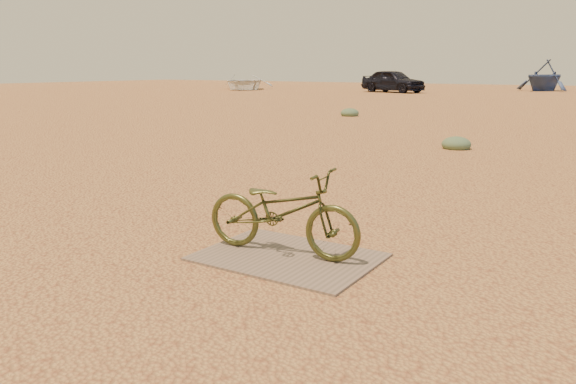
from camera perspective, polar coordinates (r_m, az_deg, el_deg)
The scene contains 8 objects.
ground at distance 4.79m, azimuth -0.77°, elevation -8.99°, with size 120.00×120.00×0.00m, color tan.
plywood_board at distance 5.33m, azimuth -0.00°, elevation -6.61°, with size 1.63×1.18×0.02m, color #79614E.
bicycle at distance 5.28m, azimuth -0.60°, elevation -1.95°, with size 0.55×1.58×0.83m, color #40431C.
car at distance 42.35m, azimuth 10.61°, elevation 11.04°, with size 1.95×4.83×1.65m, color black.
boat_near_left at distance 46.94m, azimuth -4.54°, elevation 11.08°, with size 4.25×5.95×1.23m, color white.
boat_far_left at distance 48.49m, azimuth 24.63°, elevation 10.75°, with size 3.97×4.59×2.42m, color #374B79.
kale_a at distance 13.03m, azimuth 16.70°, elevation 4.24°, with size 0.64×0.64×0.35m, color #5E7651.
kale_c at distance 21.20m, azimuth 6.28°, elevation 7.68°, with size 0.68×0.68×0.37m, color #5E7651.
Camera 1 is at (2.44, -3.73, 1.76)m, focal length 35.00 mm.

